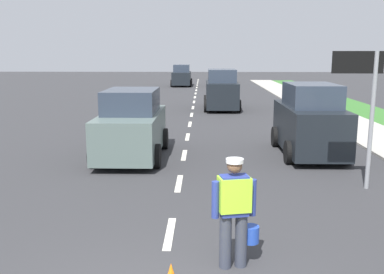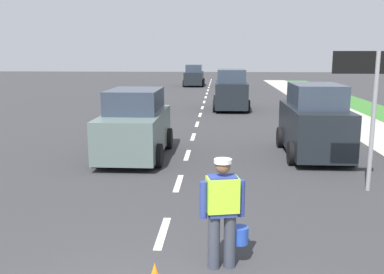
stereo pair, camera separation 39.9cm
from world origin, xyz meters
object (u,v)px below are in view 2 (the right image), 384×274
object	(u,v)px
car_oncoming_third	(194,76)
car_parked_curbside	(314,123)
car_oncoming_lead	(135,126)
car_outgoing_far	(231,91)
road_worker	(224,208)
lane_direction_sign	(365,87)

from	to	relation	value
car_oncoming_third	car_parked_curbside	world-z (taller)	car_parked_curbside
car_oncoming_third	car_oncoming_lead	distance (m)	29.07
car_oncoming_third	car_outgoing_far	world-z (taller)	car_outgoing_far
road_worker	lane_direction_sign	xyz separation A→B (m)	(3.17, 3.93, 1.48)
car_oncoming_lead	lane_direction_sign	bearing A→B (deg)	-27.23
car_oncoming_lead	car_parked_curbside	bearing A→B (deg)	4.67
lane_direction_sign	car_oncoming_third	distance (m)	32.60
car_oncoming_third	car_parked_curbside	xyz separation A→B (m)	(5.39, -28.62, 0.09)
car_oncoming_third	car_oncoming_lead	bearing A→B (deg)	-90.21
road_worker	car_oncoming_third	world-z (taller)	car_oncoming_third
car_oncoming_third	car_outgoing_far	size ratio (longest dim) A/B	0.95
car_oncoming_third	lane_direction_sign	bearing A→B (deg)	-79.90
car_oncoming_third	car_parked_curbside	size ratio (longest dim) A/B	1.04
lane_direction_sign	car_oncoming_lead	distance (m)	6.70
car_oncoming_third	car_outgoing_far	xyz separation A→B (m)	(3.11, -17.46, 0.10)
car_outgoing_far	car_oncoming_lead	distance (m)	12.05
lane_direction_sign	car_outgoing_far	size ratio (longest dim) A/B	0.76
road_worker	car_parked_curbside	xyz separation A→B (m)	(2.85, 7.37, 0.11)
car_outgoing_far	car_oncoming_lead	xyz separation A→B (m)	(-3.22, -11.62, -0.09)
car_outgoing_far	lane_direction_sign	bearing A→B (deg)	-79.91
road_worker	car_oncoming_third	xyz separation A→B (m)	(-2.54, 35.99, 0.02)
road_worker	car_outgoing_far	xyz separation A→B (m)	(0.57, 18.54, 0.12)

